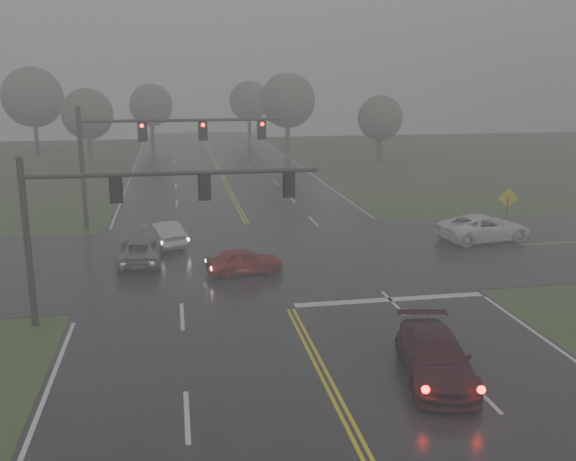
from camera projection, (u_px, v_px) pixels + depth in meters
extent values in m
cube|color=black|center=(269.00, 268.00, 32.63)|extent=(18.00, 160.00, 0.02)
cube|color=black|center=(264.00, 258.00, 34.54)|extent=(120.00, 14.00, 0.02)
cube|color=silver|center=(390.00, 300.00, 28.05)|extent=(8.50, 0.50, 0.01)
imported|color=black|center=(434.00, 378.00, 20.83)|extent=(2.96, 5.36, 1.47)
imported|color=maroon|center=(245.00, 274.00, 31.76)|extent=(3.96, 2.02, 1.29)
imported|color=#B9BCC1|center=(163.00, 245.00, 37.04)|extent=(2.85, 4.54, 1.41)
imported|color=slate|center=(141.00, 263.00, 33.66)|extent=(2.21, 4.69, 1.30)
imported|color=white|center=(483.00, 241.00, 38.08)|extent=(5.89, 3.42, 1.54)
cylinder|color=black|center=(28.00, 244.00, 24.45)|extent=(0.26, 0.26, 6.67)
cylinder|color=black|center=(21.00, 176.00, 23.84)|extent=(0.17, 0.17, 0.74)
cylinder|color=black|center=(175.00, 173.00, 24.81)|extent=(11.30, 0.17, 0.17)
cube|color=black|center=(116.00, 189.00, 24.56)|extent=(0.31, 0.26, 0.97)
cube|color=black|center=(116.00, 189.00, 24.70)|extent=(0.51, 0.03, 1.16)
cube|color=black|center=(205.00, 187.00, 25.14)|extent=(0.31, 0.26, 0.97)
cube|color=black|center=(204.00, 186.00, 25.28)|extent=(0.51, 0.03, 1.16)
cube|color=black|center=(290.00, 184.00, 25.72)|extent=(0.31, 0.26, 0.97)
cube|color=black|center=(289.00, 184.00, 25.86)|extent=(0.51, 0.03, 1.16)
cylinder|color=black|center=(82.00, 169.00, 39.86)|extent=(0.30, 0.30, 7.72)
cylinder|color=black|center=(79.00, 121.00, 39.15)|extent=(0.19, 0.19, 0.86)
cylinder|color=black|center=(183.00, 120.00, 40.24)|extent=(12.56, 0.19, 0.19)
cube|color=black|center=(142.00, 131.00, 39.96)|extent=(0.36, 0.30, 1.13)
cube|color=black|center=(142.00, 131.00, 40.12)|extent=(0.59, 0.03, 1.34)
cylinder|color=#FF0C05|center=(142.00, 126.00, 39.71)|extent=(0.24, 0.06, 0.24)
cube|color=black|center=(203.00, 130.00, 40.60)|extent=(0.36, 0.30, 1.13)
cube|color=black|center=(203.00, 130.00, 40.77)|extent=(0.59, 0.03, 1.34)
cylinder|color=#FF0C05|center=(203.00, 125.00, 40.36)|extent=(0.24, 0.06, 0.24)
cube|color=black|center=(262.00, 129.00, 41.25)|extent=(0.36, 0.30, 1.13)
cube|color=black|center=(262.00, 129.00, 41.41)|extent=(0.59, 0.03, 1.34)
cylinder|color=#FF0C05|center=(262.00, 124.00, 41.00)|extent=(0.24, 0.06, 0.24)
cylinder|color=black|center=(507.00, 217.00, 39.05)|extent=(0.08, 0.08, 2.33)
cube|color=#C7B90B|center=(508.00, 198.00, 38.81)|extent=(1.20, 0.32, 1.22)
cylinder|color=#342821|center=(90.00, 149.00, 71.12)|extent=(0.54, 0.54, 3.14)
sphere|color=#415539|center=(87.00, 114.00, 70.21)|extent=(5.58, 5.58, 5.58)
cylinder|color=#342821|center=(288.00, 138.00, 79.84)|extent=(0.59, 0.59, 3.78)
sphere|color=#415539|center=(288.00, 100.00, 78.74)|extent=(6.73, 6.73, 6.73)
cylinder|color=#342821|center=(153.00, 134.00, 87.67)|extent=(0.58, 0.58, 3.24)
sphere|color=#415539|center=(151.00, 105.00, 86.74)|extent=(5.76, 5.76, 5.76)
cylinder|color=#342821|center=(379.00, 149.00, 72.61)|extent=(0.57, 0.57, 2.83)
sphere|color=#415539|center=(380.00, 118.00, 71.79)|extent=(5.03, 5.03, 5.03)
cylinder|color=#342821|center=(37.00, 139.00, 77.99)|extent=(0.52, 0.52, 4.04)
sphere|color=#415539|center=(33.00, 97.00, 76.82)|extent=(7.18, 7.18, 7.18)
cylinder|color=#342821|center=(250.00, 128.00, 97.27)|extent=(0.51, 0.51, 3.34)
sphere|color=#415539|center=(249.00, 101.00, 96.30)|extent=(5.93, 5.93, 5.93)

